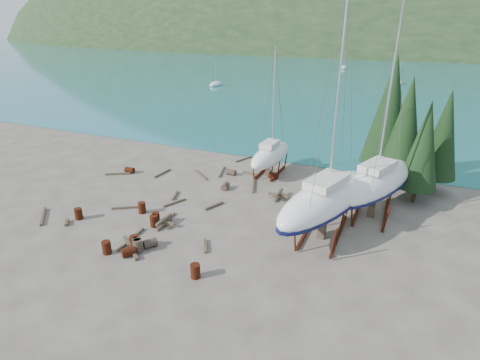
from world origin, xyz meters
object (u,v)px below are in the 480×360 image
at_px(large_sailboat_near, 326,198).
at_px(large_sailboat_far, 376,181).
at_px(worker, 302,199).
at_px(small_sailboat_shore, 271,155).

distance_m(large_sailboat_near, large_sailboat_far, 5.41).
distance_m(large_sailboat_far, worker, 5.77).
bearing_deg(large_sailboat_far, small_sailboat_shore, 176.07).
distance_m(large_sailboat_near, worker, 4.42).
distance_m(small_sailboat_shore, worker, 7.98).
distance_m(large_sailboat_far, small_sailboat_shore, 11.19).
bearing_deg(small_sailboat_shore, large_sailboat_near, -47.82).
relative_size(small_sailboat_shore, worker, 7.30).
height_order(large_sailboat_near, worker, large_sailboat_near).
xyz_separation_m(large_sailboat_near, worker, (-2.43, 3.14, -1.93)).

